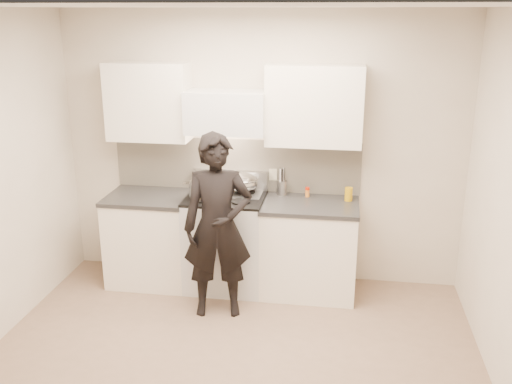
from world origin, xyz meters
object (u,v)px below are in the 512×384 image
wok (241,182)px  counter_right (309,247)px  person (218,227)px  stove (226,241)px  utensil_crock (282,187)px

wok → counter_right: bearing=-11.7°
counter_right → person: 1.03m
person → counter_right: bearing=23.5°
stove → person: size_ratio=0.57×
wok → utensil_crock: size_ratio=1.61×
wok → stove: bearing=-132.6°
counter_right → utensil_crock: (-0.30, 0.21, 0.54)m
wok → person: size_ratio=0.26×
stove → wok: (0.13, 0.14, 0.58)m
utensil_crock → person: (-0.49, -0.76, -0.16)m
stove → wok: 0.61m
stove → counter_right: stove is taller
utensil_crock → wok: bearing=-170.3°
wok → person: bearing=-97.4°
stove → utensil_crock: (0.53, 0.21, 0.53)m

